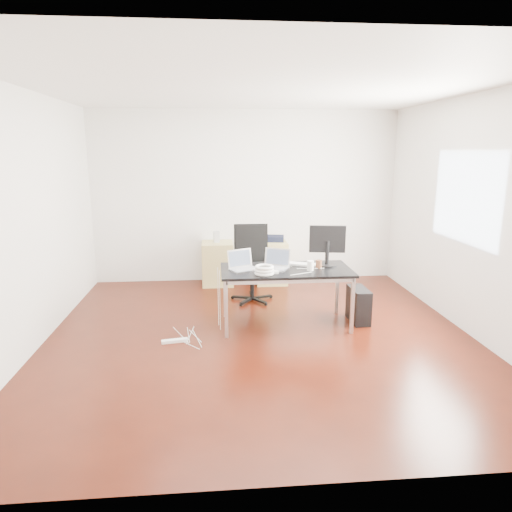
{
  "coord_description": "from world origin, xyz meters",
  "views": [
    {
      "loc": [
        -0.49,
        -5.05,
        2.15
      ],
      "look_at": [
        0.0,
        0.55,
        0.85
      ],
      "focal_mm": 32.0,
      "sensor_mm": 36.0,
      "label": 1
    }
  ],
  "objects": [
    {
      "name": "pc_tower",
      "position": [
        1.31,
        0.37,
        0.22
      ],
      "size": [
        0.21,
        0.45,
        0.44
      ],
      "primitive_type": "cube",
      "rotation": [
        0.0,
        0.0,
        0.02
      ],
      "color": "black",
      "rests_on": "ground"
    },
    {
      "name": "keyboard",
      "position": [
        0.6,
        0.51,
        0.74
      ],
      "size": [
        0.46,
        0.3,
        0.02
      ],
      "primitive_type": "cube",
      "rotation": [
        0.0,
        0.0,
        -0.41
      ],
      "color": "white",
      "rests_on": "desk"
    },
    {
      "name": "speaker",
      "position": [
        -0.49,
        2.24,
        0.79
      ],
      "size": [
        0.1,
        0.1,
        0.18
      ],
      "primitive_type": "cube",
      "rotation": [
        0.0,
        0.0,
        0.19
      ],
      "color": "#9E9E9E",
      "rests_on": "filing_cabinet_left"
    },
    {
      "name": "desk",
      "position": [
        0.35,
        0.33,
        0.68
      ],
      "size": [
        1.6,
        0.8,
        0.73
      ],
      "color": "black",
      "rests_on": "ground"
    },
    {
      "name": "cup_white",
      "position": [
        0.63,
        0.23,
        0.79
      ],
      "size": [
        0.1,
        0.1,
        0.12
      ],
      "primitive_type": "cylinder",
      "rotation": [
        0.0,
        0.0,
        -0.31
      ],
      "color": "white",
      "rests_on": "desk"
    },
    {
      "name": "office_chair",
      "position": [
        0.01,
        1.4,
        0.61
      ],
      "size": [
        0.49,
        0.5,
        1.08
      ],
      "rotation": [
        0.0,
        0.0,
        -0.01
      ],
      "color": "black",
      "rests_on": "ground"
    },
    {
      "name": "filing_cabinet_right",
      "position": [
        0.4,
        2.23,
        0.35
      ],
      "size": [
        0.5,
        0.5,
        0.7
      ],
      "primitive_type": "cube",
      "color": "tan",
      "rests_on": "ground"
    },
    {
      "name": "filing_cabinet_left",
      "position": [
        -0.48,
        2.23,
        0.35
      ],
      "size": [
        0.5,
        0.5,
        0.7
      ],
      "primitive_type": "cube",
      "color": "tan",
      "rests_on": "ground"
    },
    {
      "name": "cable_coil",
      "position": [
        0.06,
        0.1,
        0.78
      ],
      "size": [
        0.24,
        0.24,
        0.11
      ],
      "rotation": [
        0.0,
        0.0,
        -0.27
      ],
      "color": "white",
      "rests_on": "desk"
    },
    {
      "name": "wastebasket",
      "position": [
        0.09,
        2.25,
        0.14
      ],
      "size": [
        0.32,
        0.32,
        0.28
      ],
      "primitive_type": "cylinder",
      "rotation": [
        0.0,
        0.0,
        -0.43
      ],
      "color": "black",
      "rests_on": "ground"
    },
    {
      "name": "room_shell",
      "position": [
        0.04,
        0.0,
        1.4
      ],
      "size": [
        5.0,
        5.0,
        5.0
      ],
      "color": "black",
      "rests_on": "ground"
    },
    {
      "name": "monitor",
      "position": [
        0.89,
        0.46,
        1.01
      ],
      "size": [
        0.45,
        0.26,
        0.51
      ],
      "rotation": [
        0.0,
        0.0,
        -0.16
      ],
      "color": "black",
      "rests_on": "desk"
    },
    {
      "name": "cup_brown",
      "position": [
        0.76,
        0.34,
        0.78
      ],
      "size": [
        0.1,
        0.1,
        0.1
      ],
      "primitive_type": "cylinder",
      "rotation": [
        0.0,
        0.0,
        0.34
      ],
      "color": "brown",
      "rests_on": "desk"
    },
    {
      "name": "navy_garment",
      "position": [
        0.46,
        2.25,
        0.74
      ],
      "size": [
        0.33,
        0.28,
        0.09
      ],
      "primitive_type": "cube",
      "rotation": [
        0.0,
        0.0,
        -0.15
      ],
      "color": "black",
      "rests_on": "filing_cabinet_right"
    },
    {
      "name": "power_strip",
      "position": [
        -1.0,
        -0.1,
        0.02
      ],
      "size": [
        0.31,
        0.11,
        0.04
      ],
      "primitive_type": "cube",
      "rotation": [
        0.0,
        0.0,
        0.19
      ],
      "color": "white",
      "rests_on": "ground"
    },
    {
      "name": "power_adapter",
      "position": [
        0.2,
        0.15,
        0.74
      ],
      "size": [
        0.07,
        0.07,
        0.03
      ],
      "primitive_type": "cube",
      "rotation": [
        0.0,
        0.0,
        0.02
      ],
      "color": "white",
      "rests_on": "desk"
    },
    {
      "name": "laptop_right",
      "position": [
        0.23,
        0.38,
        0.79
      ],
      "size": [
        0.41,
        0.38,
        0.23
      ],
      "rotation": [
        0.0,
        0.0,
        -0.47
      ],
      "color": "silver",
      "rests_on": "desk"
    },
    {
      "name": "laptop_left",
      "position": [
        -0.18,
        0.36,
        0.79
      ],
      "size": [
        0.41,
        0.37,
        0.23
      ],
      "rotation": [
        0.0,
        0.0,
        0.46
      ],
      "color": "silver",
      "rests_on": "desk"
    }
  ]
}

